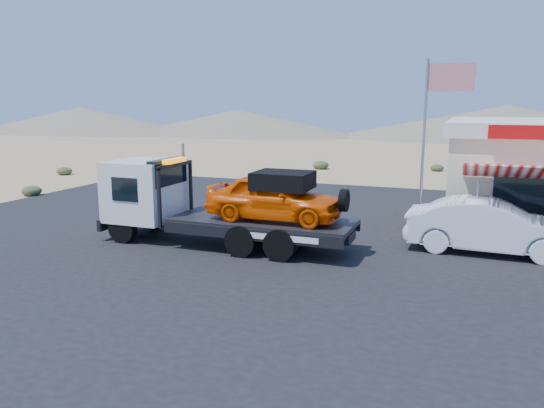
% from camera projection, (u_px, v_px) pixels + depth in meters
% --- Properties ---
extents(ground, '(120.00, 120.00, 0.00)m').
position_uv_depth(ground, '(243.00, 258.00, 16.01)').
color(ground, '#9F865A').
rests_on(ground, ground).
extents(asphalt_lot, '(32.00, 24.00, 0.02)m').
position_uv_depth(asphalt_lot, '(332.00, 240.00, 18.07)').
color(asphalt_lot, black).
rests_on(asphalt_lot, ground).
extents(tow_truck, '(8.29, 2.46, 2.77)m').
position_uv_depth(tow_truck, '(219.00, 200.00, 17.20)').
color(tow_truck, black).
rests_on(tow_truck, asphalt_lot).
extents(white_sedan, '(5.10, 1.90, 1.66)m').
position_uv_depth(white_sedan, '(491.00, 226.00, 16.34)').
color(white_sedan, white).
rests_on(white_sedan, asphalt_lot).
extents(flagpole, '(1.55, 0.10, 6.00)m').
position_uv_depth(flagpole, '(432.00, 128.00, 17.71)').
color(flagpole, '#99999E').
rests_on(flagpole, asphalt_lot).
extents(desert_scrub, '(29.15, 32.90, 0.68)m').
position_uv_depth(desert_scrub, '(72.00, 184.00, 28.24)').
color(desert_scrub, '#3C4425').
rests_on(desert_scrub, ground).
extents(distant_hills, '(126.00, 48.00, 4.20)m').
position_uv_depth(distant_hills, '(345.00, 123.00, 69.67)').
color(distant_hills, '#726B59').
rests_on(distant_hills, ground).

